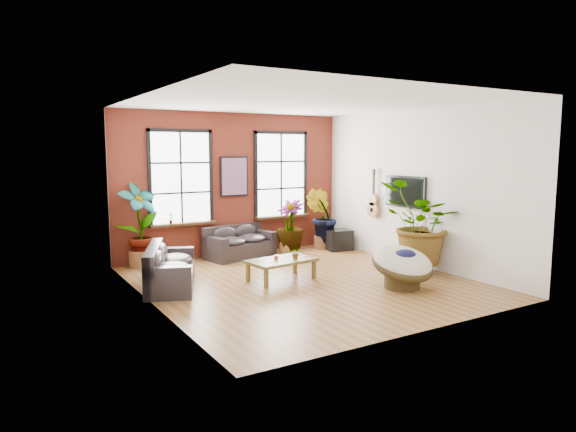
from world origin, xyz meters
name	(u,v)px	position (x,y,z in m)	size (l,w,h in m)	color
room	(300,194)	(0.00, 0.15, 1.75)	(6.04, 6.54, 3.54)	brown
sofa_back	(239,243)	(-0.07, 2.81, 0.35)	(1.82, 1.17, 0.77)	black
sofa_left	(168,268)	(-2.41, 1.02, 0.36)	(1.51, 2.15, 0.78)	black
coffee_table	(281,262)	(-0.32, 0.32, 0.38)	(1.43, 0.93, 0.52)	brown
papasan_chair	(403,265)	(1.36, -1.34, 0.45)	(1.26, 1.28, 0.87)	#372B13
poster	(234,176)	(0.00, 3.18, 1.95)	(0.74, 0.06, 0.98)	black
tv_wall_unit	(396,195)	(2.93, 0.60, 1.54)	(0.13, 1.86, 1.20)	black
media_box	(338,240)	(2.56, 2.30, 0.27)	(0.72, 0.63, 0.53)	black
pot_back_left	(141,258)	(-2.41, 2.99, 0.19)	(0.56, 0.56, 0.37)	brown
pot_back_right	(323,242)	(2.33, 2.69, 0.17)	(0.62, 0.62, 0.34)	brown
pot_right_wall	(421,264)	(2.52, -0.66, 0.18)	(0.64, 0.64, 0.37)	brown
pot_mid	(289,248)	(1.12, 2.42, 0.17)	(0.60, 0.60, 0.34)	brown
floor_plant_back_left	(139,221)	(-2.41, 2.97, 1.03)	(0.93, 0.63, 1.76)	#133F10
floor_plant_back_right	(322,216)	(2.30, 2.70, 0.86)	(0.79, 0.63, 1.43)	#133F10
floor_plant_right_wall	(420,224)	(2.52, -0.62, 1.06)	(1.61, 1.40, 1.79)	#133F10
floor_plant_mid	(290,225)	(1.15, 2.41, 0.76)	(0.69, 0.69, 1.24)	#133F10
table_plant	(296,253)	(-0.05, 0.22, 0.55)	(0.21, 0.18, 0.23)	#133F10
sill_plant_left	(171,218)	(-1.65, 3.13, 1.04)	(0.14, 0.10, 0.27)	#133F10
sill_plant_right	(294,209)	(1.70, 3.13, 1.04)	(0.15, 0.15, 0.27)	#133F10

